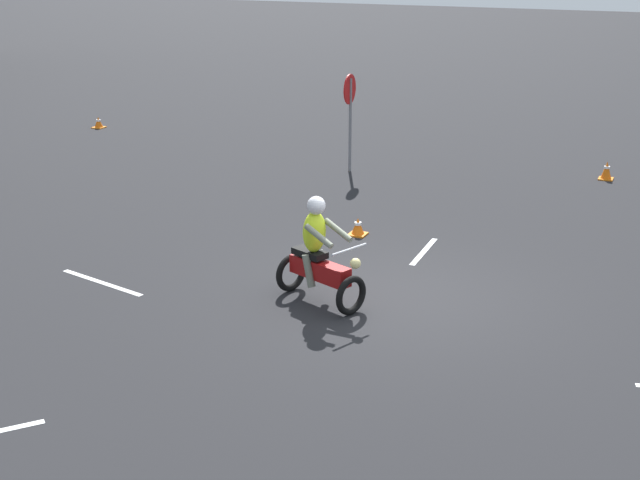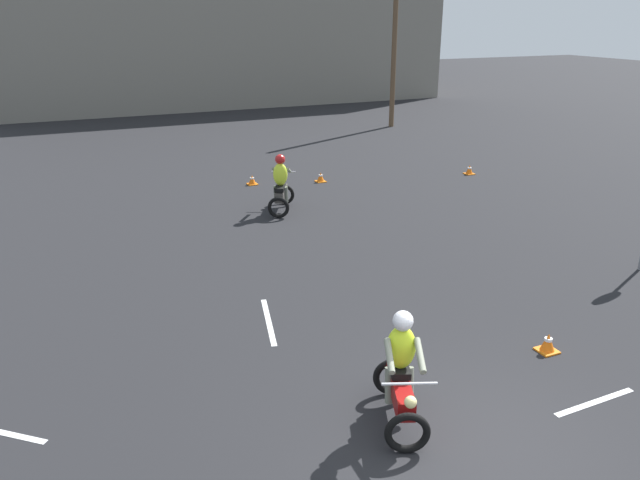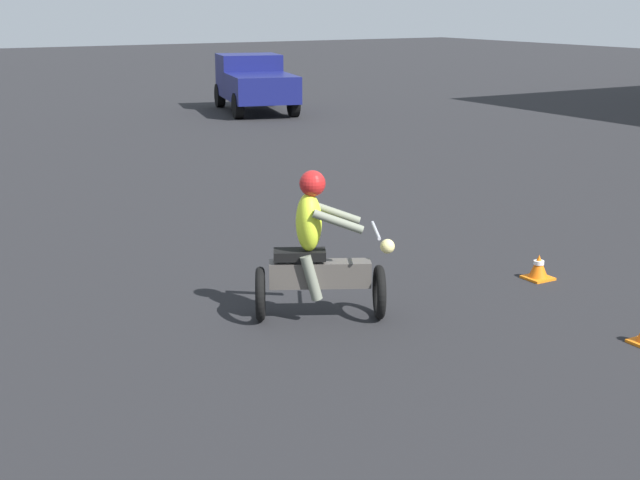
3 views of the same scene
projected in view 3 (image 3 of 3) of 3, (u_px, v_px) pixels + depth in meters
The scene contains 3 objects.
motorcycle_rider_background at pixel (317, 256), 9.60m from camera, with size 1.19×1.52×1.66m.
pickup_truck at pixel (255, 82), 27.78m from camera, with size 4.48×2.88×1.73m.
traffic_cone_near_left at pixel (538, 267), 11.16m from camera, with size 0.32×0.32×0.32m.
Camera 3 is at (9.20, 6.17, 3.39)m, focal length 50.00 mm.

